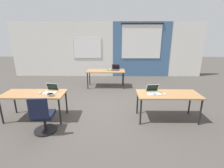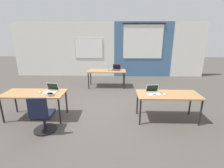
{
  "view_description": "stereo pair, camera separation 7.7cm",
  "coord_description": "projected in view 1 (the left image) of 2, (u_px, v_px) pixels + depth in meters",
  "views": [
    {
      "loc": [
        0.33,
        -4.61,
        2.2
      ],
      "look_at": [
        0.29,
        -0.08,
        0.82
      ],
      "focal_mm": 26.38,
      "sensor_mm": 36.0,
      "label": 1
    },
    {
      "loc": [
        0.41,
        -4.61,
        2.2
      ],
      "look_at": [
        0.29,
        -0.08,
        0.82
      ],
      "focal_mm": 26.38,
      "sensor_mm": 36.0,
      "label": 2
    }
  ],
  "objects": [
    {
      "name": "ground_plane",
      "position": [
        103.0,
        109.0,
        5.05
      ],
      "size": [
        24.0,
        24.0,
        0.0
      ],
      "color": "#47423D"
    },
    {
      "name": "back_wall_assembly",
      "position": [
        108.0,
        50.0,
        8.65
      ],
      "size": [
        10.0,
        0.27,
        2.8
      ],
      "color": "silver",
      "rests_on": "ground"
    },
    {
      "name": "desk_near_left",
      "position": [
        34.0,
        95.0,
        4.3
      ],
      "size": [
        1.6,
        0.7,
        0.72
      ],
      "color": "#A37547",
      "rests_on": "ground"
    },
    {
      "name": "desk_near_right",
      "position": [
        168.0,
        96.0,
        4.27
      ],
      "size": [
        1.6,
        0.7,
        0.72
      ],
      "color": "#A37547",
      "rests_on": "ground"
    },
    {
      "name": "desk_far_center",
      "position": [
        106.0,
        72.0,
        6.96
      ],
      "size": [
        1.6,
        0.7,
        0.72
      ],
      "color": "#A37547",
      "rests_on": "ground"
    },
    {
      "name": "laptop_far_right",
      "position": [
        116.0,
        69.0,
        7.01
      ],
      "size": [
        0.36,
        0.31,
        0.24
      ],
      "rotation": [
        0.0,
        0.0,
        -0.14
      ],
      "color": "#333338",
      "rests_on": "desk_far_center"
    },
    {
      "name": "mousepad_far_right",
      "position": [
        110.0,
        70.0,
        7.03
      ],
      "size": [
        0.22,
        0.19,
        0.0
      ],
      "color": "#23512D",
      "rests_on": "desk_far_center"
    },
    {
      "name": "mouse_far_right",
      "position": [
        110.0,
        70.0,
        7.02
      ],
      "size": [
        0.06,
        0.1,
        0.03
      ],
      "color": "silver",
      "rests_on": "mousepad_far_right"
    },
    {
      "name": "laptop_near_left_inner",
      "position": [
        51.0,
        91.0,
        4.33
      ],
      "size": [
        0.37,
        0.35,
        0.23
      ],
      "rotation": [
        0.0,
        0.0,
        -0.16
      ],
      "color": "silver",
      "rests_on": "desk_near_left"
    },
    {
      "name": "mouse_near_left_inner",
      "position": [
        40.0,
        93.0,
        4.27
      ],
      "size": [
        0.08,
        0.11,
        0.03
      ],
      "color": "silver",
      "rests_on": "desk_near_left"
    },
    {
      "name": "chair_near_left_inner",
      "position": [
        43.0,
        118.0,
        3.72
      ],
      "size": [
        0.52,
        0.55,
        0.92
      ],
      "rotation": [
        0.0,
        0.0,
        3.21
      ],
      "color": "black",
      "rests_on": "ground"
    },
    {
      "name": "laptop_near_right_inner",
      "position": [
        153.0,
        92.0,
        4.25
      ],
      "size": [
        0.36,
        0.35,
        0.22
      ],
      "rotation": [
        0.0,
        0.0,
        0.12
      ],
      "color": "silver",
      "rests_on": "desk_near_right"
    },
    {
      "name": "mouse_near_right_inner",
      "position": [
        165.0,
        94.0,
        4.2
      ],
      "size": [
        0.07,
        0.11,
        0.03
      ],
      "color": "silver",
      "rests_on": "desk_near_right"
    },
    {
      "name": "snack_bowl",
      "position": [
        50.0,
        95.0,
        4.09
      ],
      "size": [
        0.18,
        0.18,
        0.06
      ],
      "color": "tan",
      "rests_on": "desk_near_left"
    }
  ]
}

